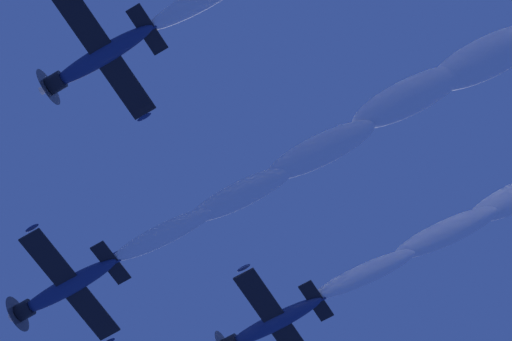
# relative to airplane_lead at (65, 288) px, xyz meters

# --- Properties ---
(airplane_lead) EXTENTS (8.80, 9.84, 3.24)m
(airplane_lead) POSITION_rel_airplane_lead_xyz_m (0.00, 0.00, 0.00)
(airplane_lead) COLOR navy
(airplane_left_wingman) EXTENTS (8.80, 9.85, 3.28)m
(airplane_left_wingman) POSITION_rel_airplane_lead_xyz_m (12.10, -9.98, 2.73)
(airplane_left_wingman) COLOR navy
(airplane_right_wingman) EXTENTS (8.80, 9.85, 3.00)m
(airplane_right_wingman) POSITION_rel_airplane_lead_xyz_m (7.97, 12.24, 2.20)
(airplane_right_wingman) COLOR navy
(smoke_trail_lead) EXTENTS (37.96, 9.03, 4.20)m
(smoke_trail_lead) POSITION_rel_airplane_lead_xyz_m (26.91, 4.87, 1.42)
(smoke_trail_lead) COLOR white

